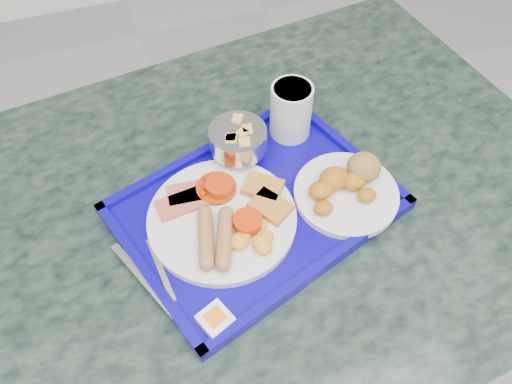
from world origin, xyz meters
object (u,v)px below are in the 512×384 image
at_px(bread_plate, 347,186).
at_px(juice_cup, 291,109).
at_px(table, 233,267).
at_px(tray, 256,208).
at_px(main_plate, 226,217).
at_px(fruit_bowl, 238,140).

xyz_separation_m(bread_plate, juice_cup, (-0.04, 0.17, 0.04)).
bearing_deg(table, tray, -23.63).
height_order(tray, juice_cup, juice_cup).
bearing_deg(main_plate, tray, 12.86).
relative_size(main_plate, bread_plate, 1.37).
bearing_deg(bread_plate, main_plate, 177.11).
height_order(main_plate, fruit_bowl, fruit_bowl).
xyz_separation_m(main_plate, bread_plate, (0.21, -0.01, 0.01)).
bearing_deg(fruit_bowl, table, -117.83).
bearing_deg(juice_cup, bread_plate, -77.19).
distance_m(tray, juice_cup, 0.20).
height_order(tray, main_plate, main_plate).
xyz_separation_m(main_plate, fruit_bowl, (0.06, 0.13, 0.03)).
xyz_separation_m(tray, fruit_bowl, (0.01, 0.12, 0.05)).
distance_m(table, juice_cup, 0.34).
height_order(table, main_plate, main_plate).
bearing_deg(juice_cup, fruit_bowl, -164.94).
distance_m(tray, fruit_bowl, 0.13).
bearing_deg(bread_plate, table, 167.87).
distance_m(bread_plate, fruit_bowl, 0.21).
xyz_separation_m(tray, bread_plate, (0.16, -0.02, 0.02)).
relative_size(tray, fruit_bowl, 5.09).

